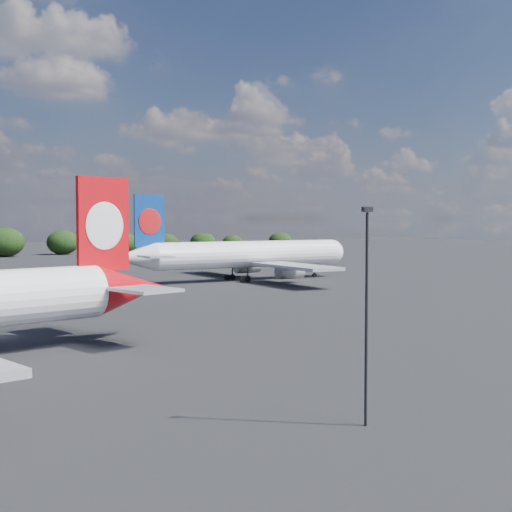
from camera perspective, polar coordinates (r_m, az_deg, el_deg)
name	(u,v)px	position (r m, az deg, el deg)	size (l,w,h in m)	color
china_southern_airliner	(241,255)	(126.71, -1.19, 0.06)	(46.25, 44.01, 15.08)	white
apron_lamp_post	(367,305)	(38.34, 8.83, -3.89)	(0.55, 0.30, 11.72)	black
billboard_yellow	(1,243)	(224.52, -19.73, 0.98)	(5.00, 0.30, 5.50)	gold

